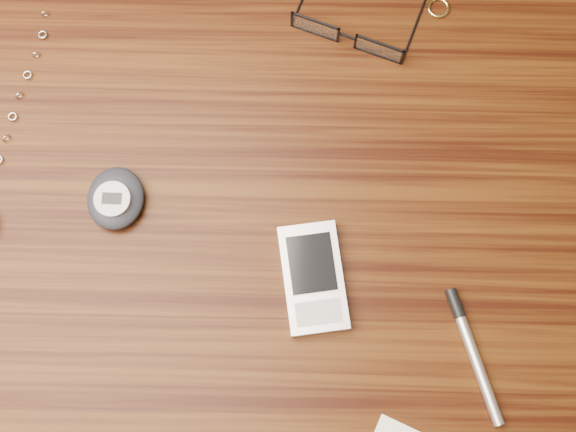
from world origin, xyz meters
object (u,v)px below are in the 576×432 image
Objects in this scene: pda_phone at (313,278)px; silver_pen at (470,345)px; eyeglasses at (349,32)px; desk at (237,252)px; pedometer at (115,198)px.

silver_pen is at bearing -21.98° from pda_phone.
eyeglasses reaches higher than pda_phone.
desk is 8.62× the size of pda_phone.
pda_phone is at bearing 158.02° from silver_pen.
silver_pen is (0.15, -0.06, -0.00)m from pda_phone.
pedometer is (-0.12, 0.03, 0.11)m from desk.
silver_pen is (0.24, -0.11, 0.11)m from desk.
pda_phone is 0.88× the size of silver_pen.
pedometer is at bearing 159.28° from pda_phone.
pedometer reaches higher than desk.
pda_phone reaches higher than desk.
pda_phone is 1.72× the size of pedometer.
eyeglasses is 0.30m from pedometer.
pda_phone is (0.08, -0.04, 0.11)m from desk.
eyeglasses is (0.12, 0.22, 0.11)m from desk.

